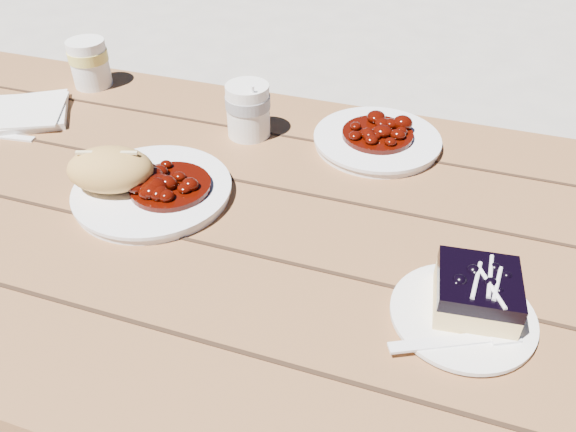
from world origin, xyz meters
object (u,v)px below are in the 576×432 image
(blueberry_cake, at_px, (477,292))
(coffee_cup, at_px, (248,110))
(dessert_plate, at_px, (462,316))
(main_plate, at_px, (153,191))
(bread_roll, at_px, (110,170))
(second_plate, at_px, (377,141))
(second_cup, at_px, (90,63))
(picnic_table, at_px, (256,291))

(blueberry_cake, bearing_deg, coffee_cup, 136.82)
(dessert_plate, bearing_deg, main_plate, 167.57)
(main_plate, xyz_separation_m, coffee_cup, (0.07, 0.23, 0.04))
(bread_roll, distance_m, dessert_plate, 0.55)
(second_plate, bearing_deg, bread_roll, -141.59)
(main_plate, height_order, bread_roll, bread_roll)
(dessert_plate, xyz_separation_m, second_plate, (-0.18, 0.37, 0.00))
(dessert_plate, height_order, coffee_cup, coffee_cup)
(coffee_cup, bearing_deg, second_cup, 167.51)
(picnic_table, bearing_deg, coffee_cup, 112.55)
(picnic_table, xyz_separation_m, main_plate, (-0.17, 0.00, 0.17))
(bread_roll, bearing_deg, coffee_cup, 62.57)
(second_plate, relative_size, second_cup, 2.27)
(blueberry_cake, bearing_deg, second_cup, 147.35)
(dessert_plate, bearing_deg, second_cup, 152.39)
(blueberry_cake, relative_size, second_plate, 0.48)
(picnic_table, height_order, bread_roll, bread_roll)
(picnic_table, height_order, coffee_cup, coffee_cup)
(coffee_cup, relative_size, second_cup, 1.00)
(coffee_cup, height_order, second_plate, coffee_cup)
(blueberry_cake, bearing_deg, picnic_table, 158.21)
(dessert_plate, bearing_deg, coffee_cup, 141.04)
(main_plate, distance_m, dessert_plate, 0.50)
(dessert_plate, height_order, second_plate, second_plate)
(main_plate, distance_m, coffee_cup, 0.24)
(blueberry_cake, bearing_deg, bread_roll, 166.38)
(bread_roll, height_order, coffee_cup, coffee_cup)
(second_cup, bearing_deg, main_plate, -44.59)
(main_plate, relative_size, bread_roll, 1.84)
(blueberry_cake, xyz_separation_m, coffee_cup, (-0.42, 0.32, 0.01))
(coffee_cup, bearing_deg, blueberry_cake, -37.02)
(coffee_cup, bearing_deg, second_plate, 9.33)
(second_cup, bearing_deg, coffee_cup, -12.49)
(picnic_table, distance_m, second_plate, 0.34)
(dessert_plate, xyz_separation_m, blueberry_cake, (0.01, 0.01, 0.03))
(coffee_cup, distance_m, second_plate, 0.24)
(bread_roll, bearing_deg, second_cup, 128.26)
(second_cup, bearing_deg, blueberry_cake, -26.48)
(bread_roll, distance_m, second_plate, 0.46)
(dessert_plate, distance_m, coffee_cup, 0.53)
(coffee_cup, height_order, second_cup, same)
(second_cup, bearing_deg, picnic_table, -32.87)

